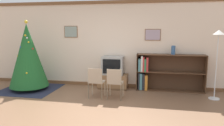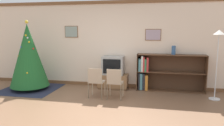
% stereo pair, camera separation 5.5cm
% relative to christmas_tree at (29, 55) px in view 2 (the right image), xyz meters
% --- Properties ---
extents(ground_plane, '(24.00, 24.00, 0.00)m').
position_rel_christmas_tree_xyz_m(ground_plane, '(2.27, -1.62, -1.04)').
color(ground_plane, brown).
extents(wall_back, '(8.94, 0.11, 2.70)m').
position_rel_christmas_tree_xyz_m(wall_back, '(2.27, 0.89, 0.31)').
color(wall_back, beige).
rests_on(wall_back, ground_plane).
extents(area_rug, '(1.66, 1.59, 0.01)m').
position_rel_christmas_tree_xyz_m(area_rug, '(-0.00, 0.00, -1.04)').
color(area_rug, '#23283D').
rests_on(area_rug, ground_plane).
extents(christmas_tree, '(1.15, 1.15, 2.08)m').
position_rel_christmas_tree_xyz_m(christmas_tree, '(0.00, 0.00, 0.00)').
color(christmas_tree, maroon).
rests_on(christmas_tree, area_rug).
extents(tv_console, '(0.90, 0.45, 0.45)m').
position_rel_christmas_tree_xyz_m(tv_console, '(2.48, 0.60, -0.82)').
color(tv_console, brown).
rests_on(tv_console, ground_plane).
extents(television, '(0.65, 0.44, 0.56)m').
position_rel_christmas_tree_xyz_m(television, '(2.48, 0.60, -0.32)').
color(television, '#9E9E99').
rests_on(television, tv_console).
extents(folding_chair_left, '(0.40, 0.40, 0.82)m').
position_rel_christmas_tree_xyz_m(folding_chair_left, '(2.23, -0.46, -0.57)').
color(folding_chair_left, tan).
rests_on(folding_chair_left, ground_plane).
extents(folding_chair_right, '(0.40, 0.40, 0.82)m').
position_rel_christmas_tree_xyz_m(folding_chair_right, '(2.73, -0.46, -0.57)').
color(folding_chair_right, tan).
rests_on(folding_chair_right, ground_plane).
extents(bookshelf, '(1.98, 0.36, 1.09)m').
position_rel_christmas_tree_xyz_m(bookshelf, '(3.86, 0.67, -0.52)').
color(bookshelf, brown).
rests_on(bookshelf, ground_plane).
extents(vase, '(0.12, 0.12, 0.26)m').
position_rel_christmas_tree_xyz_m(vase, '(4.26, 0.66, 0.18)').
color(vase, '#335684').
rests_on(vase, bookshelf).
extents(standing_lamp, '(0.28, 0.28, 1.81)m').
position_rel_christmas_tree_xyz_m(standing_lamp, '(5.31, 0.07, 0.34)').
color(standing_lamp, silver).
rests_on(standing_lamp, ground_plane).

